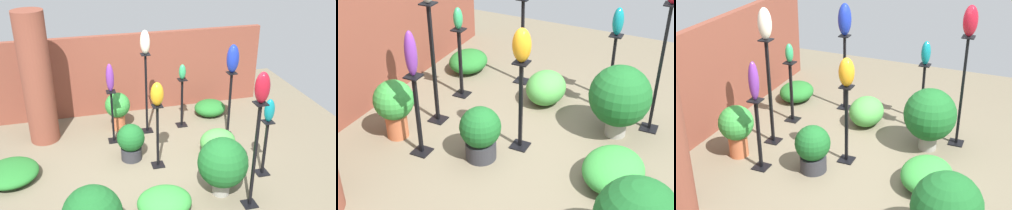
% 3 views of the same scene
% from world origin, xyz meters
% --- Properties ---
extents(ground_plane, '(8.00, 8.00, 0.00)m').
position_xyz_m(ground_plane, '(0.00, 0.00, 0.00)').
color(ground_plane, '#6B604C').
extents(brick_wall_back, '(5.60, 0.12, 1.63)m').
position_xyz_m(brick_wall_back, '(0.00, 2.43, 0.82)').
color(brick_wall_back, brown).
rests_on(brick_wall_back, ground).
extents(pedestal_teal, '(0.20, 0.20, 0.92)m').
position_xyz_m(pedestal_teal, '(1.63, -0.36, 0.42)').
color(pedestal_teal, black).
rests_on(pedestal_teal, ground).
extents(pedestal_ruby, '(0.20, 0.20, 1.58)m').
position_xyz_m(pedestal_ruby, '(1.11, -1.00, 0.74)').
color(pedestal_ruby, black).
rests_on(pedestal_ruby, ground).
extents(pedestal_ivory, '(0.20, 0.20, 1.53)m').
position_xyz_m(pedestal_ivory, '(0.16, 1.44, 0.71)').
color(pedestal_ivory, black).
rests_on(pedestal_ivory, ground).
extents(pedestal_cobalt, '(0.20, 0.20, 1.24)m').
position_xyz_m(pedestal_cobalt, '(1.57, 0.91, 0.57)').
color(pedestal_cobalt, black).
rests_on(pedestal_cobalt, ground).
extents(pedestal_amber, '(0.20, 0.20, 1.08)m').
position_xyz_m(pedestal_amber, '(0.09, 0.27, 0.49)').
color(pedestal_amber, black).
rests_on(pedestal_amber, ground).
extents(pedestal_violet, '(0.20, 0.20, 0.98)m').
position_xyz_m(pedestal_violet, '(-0.50, 1.24, 0.44)').
color(pedestal_violet, black).
rests_on(pedestal_violet, ground).
extents(pedestal_jade, '(0.20, 0.20, 0.96)m').
position_xyz_m(pedestal_jade, '(0.85, 1.50, 0.44)').
color(pedestal_jade, black).
rests_on(pedestal_jade, ground).
extents(art_vase_teal, '(0.16, 0.14, 0.36)m').
position_xyz_m(art_vase_teal, '(1.63, -0.36, 1.11)').
color(art_vase_teal, '#0F727A').
rests_on(art_vase_teal, pedestal_teal).
extents(art_vase_amber, '(0.20, 0.20, 0.38)m').
position_xyz_m(art_vase_amber, '(0.09, 0.27, 1.27)').
color(art_vase_amber, orange).
rests_on(art_vase_amber, pedestal_amber).
extents(art_vase_violet, '(0.14, 0.12, 0.50)m').
position_xyz_m(art_vase_violet, '(-0.50, 1.24, 1.23)').
color(art_vase_violet, '#6B2D8C').
rests_on(art_vase_violet, pedestal_violet).
extents(art_vase_jade, '(0.13, 0.12, 0.29)m').
position_xyz_m(art_vase_jade, '(0.85, 1.50, 1.11)').
color(art_vase_jade, '#2D9356').
rests_on(art_vase_jade, pedestal_jade).
extents(potted_plant_mid_right, '(0.72, 0.72, 0.89)m').
position_xyz_m(potted_plant_mid_right, '(0.81, -0.66, 0.51)').
color(potted_plant_mid_right, gray).
rests_on(potted_plant_mid_right, ground).
extents(potted_plant_back_center, '(0.47, 0.47, 0.73)m').
position_xyz_m(potted_plant_back_center, '(-0.35, 1.68, 0.44)').
color(potted_plant_back_center, '#B25B38').
rests_on(potted_plant_back_center, ground).
extents(potted_plant_walkway_edge, '(0.46, 0.46, 0.63)m').
position_xyz_m(potted_plant_walkway_edge, '(-0.29, 0.58, 0.34)').
color(potted_plant_walkway_edge, '#2D2D33').
rests_on(potted_plant_walkway_edge, ground).
extents(foliage_bed_west, '(0.75, 0.63, 0.34)m').
position_xyz_m(foliage_bed_west, '(-0.09, -0.85, 0.17)').
color(foliage_bed_west, '#338C38').
rests_on(foliage_bed_west, ground).
extents(foliage_bed_center, '(0.61, 0.52, 0.44)m').
position_xyz_m(foliage_bed_center, '(1.16, 0.38, 0.22)').
color(foliage_bed_center, '#479942').
rests_on(foliage_bed_center, ground).
extents(foliage_bed_rear, '(0.63, 0.56, 0.31)m').
position_xyz_m(foliage_bed_rear, '(1.54, 1.78, 0.16)').
color(foliage_bed_rear, '#236B28').
rests_on(foliage_bed_rear, ground).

